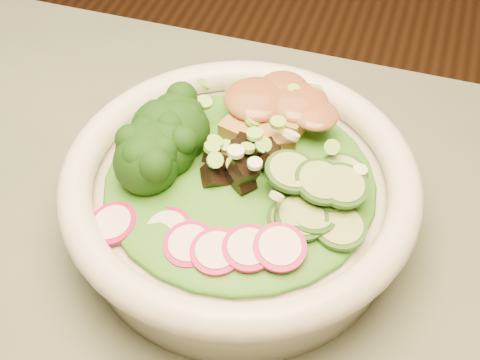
% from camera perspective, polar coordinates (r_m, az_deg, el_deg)
% --- Properties ---
extents(salad_bowl, '(0.28, 0.28, 0.08)m').
position_cam_1_polar(salad_bowl, '(0.53, 0.00, -1.48)').
color(salad_bowl, silver).
rests_on(salad_bowl, dining_table).
extents(lettuce_bed, '(0.21, 0.21, 0.02)m').
position_cam_1_polar(lettuce_bed, '(0.52, 0.00, 0.07)').
color(lettuce_bed, '#1B6815').
rests_on(lettuce_bed, salad_bowl).
extents(broccoli_florets, '(0.10, 0.10, 0.05)m').
position_cam_1_polar(broccoli_florets, '(0.53, -6.65, 3.20)').
color(broccoli_florets, black).
rests_on(broccoli_florets, salad_bowl).
extents(radish_slices, '(0.12, 0.08, 0.02)m').
position_cam_1_polar(radish_slices, '(0.47, -2.96, -5.35)').
color(radish_slices, '#9E0C44').
rests_on(radish_slices, salad_bowl).
extents(cucumber_slices, '(0.09, 0.09, 0.04)m').
position_cam_1_polar(cucumber_slices, '(0.49, 7.20, -1.31)').
color(cucumber_slices, '#83A35A').
rests_on(cucumber_slices, salad_bowl).
extents(mushroom_heap, '(0.09, 0.09, 0.04)m').
position_cam_1_polar(mushroom_heap, '(0.52, 0.55, 2.15)').
color(mushroom_heap, black).
rests_on(mushroom_heap, salad_bowl).
extents(tofu_cubes, '(0.11, 0.09, 0.04)m').
position_cam_1_polar(tofu_cubes, '(0.55, 2.86, 5.55)').
color(tofu_cubes, '#A77A37').
rests_on(tofu_cubes, salad_bowl).
extents(peanut_sauce, '(0.07, 0.06, 0.02)m').
position_cam_1_polar(peanut_sauce, '(0.54, 2.91, 6.61)').
color(peanut_sauce, brown).
rests_on(peanut_sauce, tofu_cubes).
extents(scallion_garnish, '(0.20, 0.20, 0.02)m').
position_cam_1_polar(scallion_garnish, '(0.50, 0.00, 2.03)').
color(scallion_garnish, '#7BC144').
rests_on(scallion_garnish, salad_bowl).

